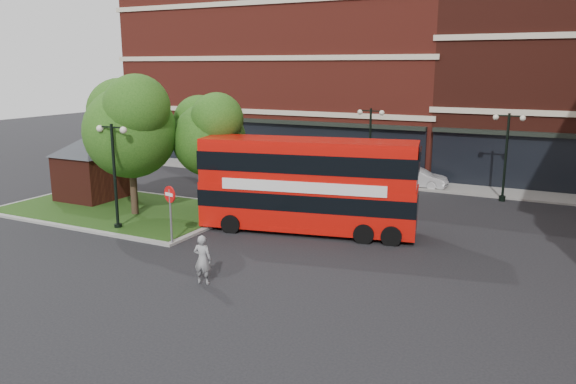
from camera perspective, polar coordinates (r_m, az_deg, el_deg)
The scene contains 15 objects.
ground at distance 24.16m, azimuth -7.58°, elevation -5.64°, with size 120.00×120.00×0.00m, color black.
pavement_far at distance 38.46m, azimuth 6.31°, elevation 1.37°, with size 44.00×3.00×0.12m, color slate.
terrace_far_left at distance 47.78m, azimuth 0.53°, elevation 12.02°, with size 26.00×12.00×14.00m, color maroon.
traffic_island at distance 31.27m, azimuth -16.69°, elevation -1.71°, with size 12.60×7.60×0.15m.
kiosk at distance 33.60m, azimuth -19.52°, elevation 2.99°, with size 6.51×6.51×3.60m.
tree_island_west at distance 29.22m, azimuth -15.83°, elevation 6.79°, with size 5.40×4.71×7.21m.
tree_island_east at distance 29.34m, azimuth -8.08°, elevation 6.08°, with size 4.46×3.90×6.29m.
lamp_island at distance 27.02m, azimuth -17.23°, elevation 2.04°, with size 1.72×0.36×5.00m.
lamp_far_left at distance 35.49m, azimuth 8.32°, elevation 4.90°, with size 1.72×0.36×5.00m.
lamp_far_right at distance 33.87m, azimuth 21.29°, elevation 3.80°, with size 1.72×0.36×5.00m.
bus at distance 25.69m, azimuth 2.00°, elevation 1.30°, with size 10.17×4.22×3.79m.
woman at distance 20.11m, azimuth -8.68°, elevation -6.80°, with size 0.65×0.43×1.79m, color gray.
car_silver at distance 40.12m, azimuth -1.35°, elevation 2.86°, with size 1.67×4.15×1.41m, color #ACB0B4.
car_white at distance 36.54m, azimuth 12.97°, elevation 1.42°, with size 1.31×3.75×1.23m, color silver.
no_entry_sign at distance 24.30m, azimuth -11.89°, elevation -1.13°, with size 0.71×0.26×2.61m.
Camera 1 is at (13.03, -18.90, 7.55)m, focal length 35.00 mm.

